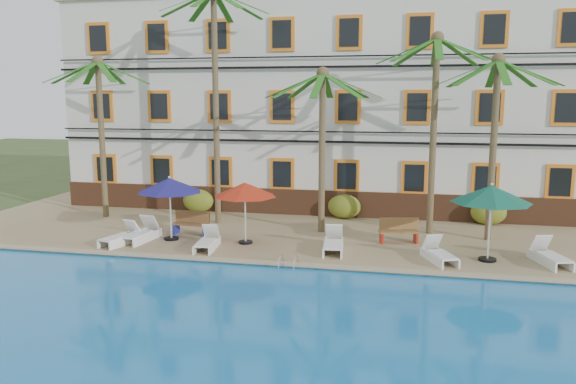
% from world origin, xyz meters
% --- Properties ---
extents(ground, '(100.00, 100.00, 0.00)m').
position_xyz_m(ground, '(0.00, 0.00, 0.00)').
color(ground, '#384C23').
rests_on(ground, ground).
extents(pool_deck, '(30.00, 12.00, 0.25)m').
position_xyz_m(pool_deck, '(0.00, 5.00, 0.12)').
color(pool_deck, tan).
rests_on(pool_deck, ground).
extents(swimming_pool, '(26.00, 12.00, 0.20)m').
position_xyz_m(swimming_pool, '(0.00, -7.00, 0.10)').
color(swimming_pool, '#1974BF').
rests_on(swimming_pool, ground).
extents(pool_coping, '(30.00, 0.35, 0.06)m').
position_xyz_m(pool_coping, '(0.00, -0.90, 0.28)').
color(pool_coping, tan).
rests_on(pool_coping, pool_deck).
extents(hotel_building, '(25.40, 6.44, 10.22)m').
position_xyz_m(hotel_building, '(0.00, 9.98, 5.37)').
color(hotel_building, silver).
rests_on(hotel_building, pool_deck).
extents(palm_a, '(4.63, 4.63, 7.24)m').
position_xyz_m(palm_a, '(-9.35, 4.77, 4.98)').
color(palm_a, brown).
rests_on(palm_a, pool_deck).
extents(palm_b, '(4.63, 4.63, 9.97)m').
position_xyz_m(palm_b, '(-3.86, 4.61, 6.52)').
color(palm_b, brown).
rests_on(palm_b, pool_deck).
extents(palm_c, '(4.63, 4.63, 6.61)m').
position_xyz_m(palm_c, '(0.80, 3.90, 4.61)').
color(palm_c, brown).
rests_on(palm_c, pool_deck).
extents(palm_d, '(4.63, 4.63, 7.92)m').
position_xyz_m(palm_d, '(5.13, 4.54, 5.37)').
color(palm_d, brown).
rests_on(palm_d, pool_deck).
extents(palm_e, '(4.63, 4.63, 7.04)m').
position_xyz_m(palm_e, '(7.30, 3.89, 4.86)').
color(palm_e, brown).
rests_on(palm_e, pool_deck).
extents(shrub_left, '(1.50, 0.90, 1.10)m').
position_xyz_m(shrub_left, '(-5.53, 6.60, 0.80)').
color(shrub_left, '#1E5919').
rests_on(shrub_left, pool_deck).
extents(shrub_mid, '(1.50, 0.90, 1.10)m').
position_xyz_m(shrub_mid, '(1.46, 6.60, 0.80)').
color(shrub_mid, '#1E5919').
rests_on(shrub_mid, pool_deck).
extents(shrub_right, '(1.50, 0.90, 1.10)m').
position_xyz_m(shrub_right, '(7.66, 6.60, 0.80)').
color(shrub_right, '#1E5919').
rests_on(shrub_right, pool_deck).
extents(umbrella_blue, '(2.48, 2.48, 2.48)m').
position_xyz_m(umbrella_blue, '(-4.67, 1.41, 2.37)').
color(umbrella_blue, black).
rests_on(umbrella_blue, pool_deck).
extents(umbrella_red, '(2.39, 2.39, 2.39)m').
position_xyz_m(umbrella_red, '(-1.71, 1.48, 2.28)').
color(umbrella_red, black).
rests_on(umbrella_red, pool_deck).
extents(umbrella_green, '(2.66, 2.66, 2.65)m').
position_xyz_m(umbrella_green, '(6.90, 0.94, 2.52)').
color(umbrella_green, black).
rests_on(umbrella_green, pool_deck).
extents(lounger_a, '(1.11, 1.90, 0.85)m').
position_xyz_m(lounger_a, '(-6.23, 0.43, 0.52)').
color(lounger_a, white).
rests_on(lounger_a, pool_deck).
extents(lounger_b, '(0.91, 2.00, 0.92)m').
position_xyz_m(lounger_b, '(-5.73, 1.00, 0.55)').
color(lounger_b, white).
rests_on(lounger_b, pool_deck).
extents(lounger_c, '(0.79, 1.79, 0.82)m').
position_xyz_m(lounger_c, '(-2.85, 0.43, 0.52)').
color(lounger_c, white).
rests_on(lounger_c, pool_deck).
extents(lounger_d, '(0.85, 1.96, 0.90)m').
position_xyz_m(lounger_d, '(1.67, 1.03, 0.54)').
color(lounger_d, white).
rests_on(lounger_d, pool_deck).
extents(lounger_e, '(1.24, 1.87, 0.83)m').
position_xyz_m(lounger_e, '(5.29, 0.52, 0.52)').
color(lounger_e, white).
rests_on(lounger_e, pool_deck).
extents(lounger_f, '(1.15, 1.96, 0.88)m').
position_xyz_m(lounger_f, '(8.84, 0.97, 0.53)').
color(lounger_f, white).
rests_on(lounger_f, pool_deck).
extents(bench_left, '(1.54, 0.61, 0.93)m').
position_xyz_m(bench_left, '(-4.20, 2.36, 0.72)').
color(bench_left, olive).
rests_on(bench_left, pool_deck).
extents(bench_right, '(1.57, 0.82, 0.93)m').
position_xyz_m(bench_right, '(3.91, 2.79, 0.72)').
color(bench_right, olive).
rests_on(bench_right, pool_deck).
extents(pool_ladder, '(0.54, 0.74, 0.74)m').
position_xyz_m(pool_ladder, '(0.46, -1.00, 0.25)').
color(pool_ladder, silver).
rests_on(pool_ladder, ground).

